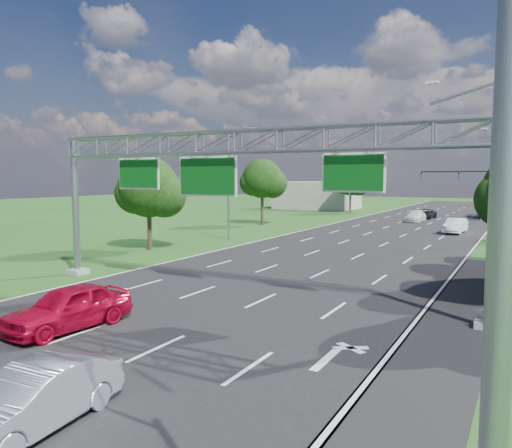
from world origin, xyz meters
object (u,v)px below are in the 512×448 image
Objects in this scene: traffic_signal at (486,182)px; red_coupe at (69,307)px; sign_gantry at (239,155)px; box_truck at (492,207)px; silver_sedan at (34,398)px.

red_coupe is at bearing -99.42° from traffic_signal.
traffic_signal reaches higher than red_coupe.
traffic_signal is 2.44× the size of red_coupe.
sign_gantry reaches higher than traffic_signal.
traffic_signal is 61.84m from red_coupe.
red_coupe is at bearing -110.53° from sign_gantry.
sign_gantry is 10.34m from red_coupe.
sign_gantry is 4.69× the size of red_coupe.
sign_gantry reaches higher than red_coupe.
traffic_signal is 1.36× the size of box_truck.
box_truck reaches higher than silver_sedan.
red_coupe reaches higher than silver_sedan.
silver_sedan is at bearing -79.36° from sign_gantry.
red_coupe is (-10.09, -60.86, -4.31)m from traffic_signal.
box_truck reaches higher than red_coupe.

